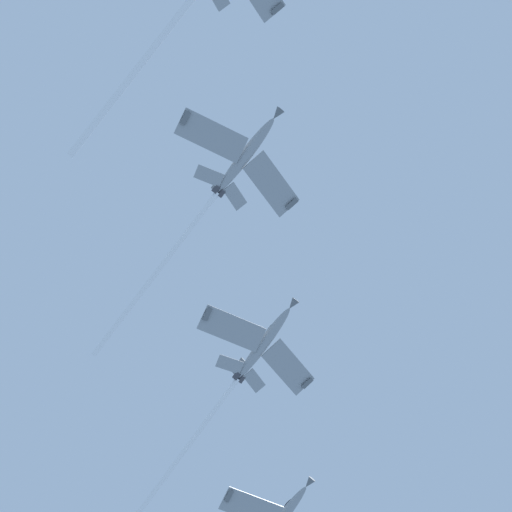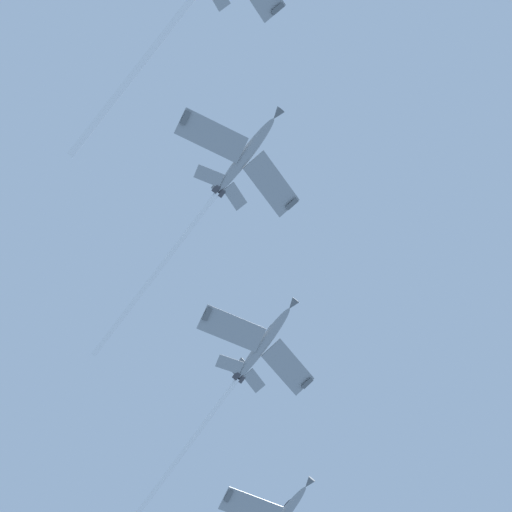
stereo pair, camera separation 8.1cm
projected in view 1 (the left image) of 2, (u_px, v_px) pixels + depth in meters
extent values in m
cube|color=#595E60|center=(278.00, 9.00, 123.55)|extent=(1.61, 1.70, 0.96)
cylinder|color=white|center=(134.00, 73.00, 119.52)|extent=(11.43, 21.04, 13.02)
ellipsoid|color=gray|center=(246.00, 155.00, 126.07)|extent=(6.46, 10.76, 6.84)
cone|color=#595E60|center=(277.00, 114.00, 126.02)|extent=(1.96, 2.30, 1.81)
ellipsoid|color=black|center=(254.00, 142.00, 126.60)|extent=(2.19, 3.04, 2.11)
cube|color=gray|center=(272.00, 184.00, 128.16)|extent=(8.96, 8.34, 1.87)
cube|color=#595E60|center=(292.00, 204.00, 129.97)|extent=(1.60, 1.70, 0.95)
cube|color=gray|center=(211.00, 136.00, 123.80)|extent=(9.50, 5.16, 1.87)
cube|color=#595E60|center=(185.00, 118.00, 122.22)|extent=(1.04, 1.76, 0.95)
cube|color=gray|center=(235.00, 196.00, 127.04)|extent=(3.73, 3.71, 0.99)
cube|color=gray|center=(209.00, 176.00, 125.16)|extent=(3.81, 2.18, 0.99)
cube|color=#595E60|center=(220.00, 183.00, 127.38)|extent=(1.70, 3.15, 3.60)
cylinder|color=#38383D|center=(221.00, 193.00, 126.20)|extent=(1.28, 1.48, 1.18)
cylinder|color=#38383D|center=(216.00, 189.00, 125.83)|extent=(1.28, 1.48, 1.18)
cylinder|color=white|center=(155.00, 274.00, 126.11)|extent=(11.24, 21.51, 13.06)
ellipsoid|color=gray|center=(264.00, 343.00, 134.50)|extent=(6.30, 10.77, 6.94)
cone|color=#595E60|center=(293.00, 304.00, 134.48)|extent=(1.94, 2.30, 1.82)
ellipsoid|color=black|center=(271.00, 330.00, 135.04)|extent=(2.16, 3.04, 2.13)
cube|color=gray|center=(288.00, 367.00, 136.56)|extent=(9.00, 8.26, 1.90)
cube|color=#595E60|center=(308.00, 383.00, 138.33)|extent=(1.59, 1.71, 0.97)
cube|color=gray|center=(232.00, 329.00, 132.26)|extent=(9.47, 5.02, 1.90)
cube|color=#595E60|center=(207.00, 314.00, 130.71)|extent=(1.02, 1.75, 0.97)
cube|color=gray|center=(254.00, 381.00, 135.44)|extent=(3.75, 3.69, 1.00)
cube|color=gray|center=(230.00, 364.00, 133.59)|extent=(3.79, 2.13, 1.00)
cube|color=#595E60|center=(240.00, 368.00, 135.79)|extent=(1.66, 3.18, 3.61)
cylinder|color=#38383D|center=(241.00, 379.00, 134.61)|extent=(1.27, 1.48, 1.18)
cylinder|color=#38383D|center=(236.00, 376.00, 134.24)|extent=(1.27, 1.48, 1.18)
cylinder|color=white|center=(166.00, 476.00, 134.47)|extent=(13.58, 27.10, 16.67)
cone|color=#595E60|center=(309.00, 483.00, 142.14)|extent=(1.97, 2.31, 1.82)
ellipsoid|color=black|center=(288.00, 506.00, 142.68)|extent=(2.20, 3.03, 2.12)
cube|color=gray|center=(251.00, 508.00, 139.85)|extent=(9.50, 5.20, 1.89)
cube|color=#595E60|center=(229.00, 496.00, 138.25)|extent=(1.05, 1.76, 0.96)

